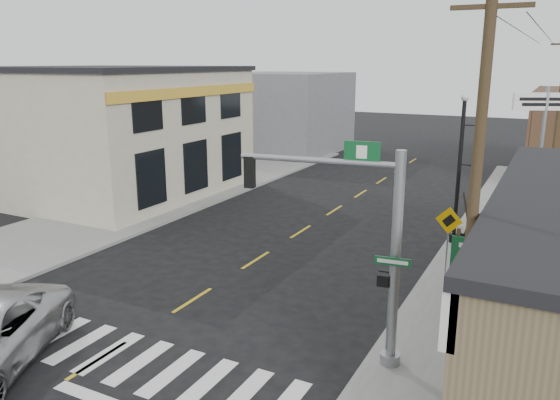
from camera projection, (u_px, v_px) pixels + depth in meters
The scene contains 17 objects.
ground at pixel (98, 360), 13.66m from camera, with size 140.00×140.00×0.00m, color black.
sidewalk_right at pixel (525, 255), 20.86m from camera, with size 6.00×38.00×0.13m, color slate.
sidewalk_left at pixel (155, 202), 28.84m from camera, with size 6.00×38.00×0.13m, color slate.
center_line at pixel (256, 260), 20.56m from camera, with size 0.12×56.00×0.01m, color gold.
crosswalk at pixel (109, 353), 14.00m from camera, with size 11.00×2.20×0.01m, color silver.
left_building at pixel (107, 133), 30.65m from camera, with size 12.00×12.00×6.80m, color #BDB69D.
bldg_distant_left at pixel (283, 112), 45.33m from camera, with size 9.00×10.00×6.40m, color slate.
traffic_signal_pole at pixel (370, 234), 12.77m from camera, with size 4.26×0.36×5.40m.
guide_sign at pixel (481, 267), 14.53m from camera, with size 1.60×0.13×2.80m.
fire_hydrant at pixel (474, 290), 16.60m from camera, with size 0.23×0.23×0.72m.
ped_crossing_sign at pixel (448, 228), 18.39m from camera, with size 0.94×0.07×2.43m.
lamp_post at pixel (462, 158), 21.34m from camera, with size 0.77×0.61×5.97m.
dance_center_sign at pixel (544, 120), 24.00m from camera, with size 2.87×0.18×6.10m.
bare_tree at pixel (489, 206), 14.84m from camera, with size 2.11×2.11×4.22m.
shrub_back at pixel (545, 292), 16.42m from camera, with size 1.04×1.04×0.78m, color black.
utility_pole_near at pixel (474, 195), 11.21m from camera, with size 1.52×0.23×8.72m.
utility_pole_far at pixel (558, 117), 28.01m from camera, with size 1.49×0.22×8.55m.
Camera 1 is at (9.67, -8.81, 7.26)m, focal length 35.00 mm.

